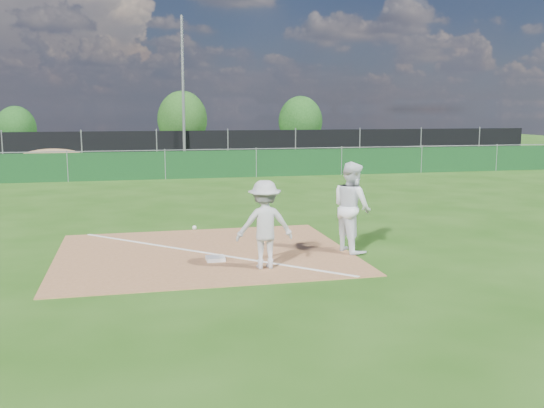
# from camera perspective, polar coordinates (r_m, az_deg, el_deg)

# --- Properties ---
(ground) EXTENTS (90.00, 90.00, 0.00)m
(ground) POSITION_cam_1_polar(r_m,az_deg,el_deg) (21.58, -9.23, 0.84)
(ground) COLOR #214D10
(ground) RESTS_ON ground
(infield_dirt) EXTENTS (6.00, 5.00, 0.02)m
(infield_dirt) POSITION_cam_1_polar(r_m,az_deg,el_deg) (12.75, -6.40, -4.63)
(infield_dirt) COLOR #9A653D
(infield_dirt) RESTS_ON ground
(foul_line) EXTENTS (5.01, 5.01, 0.01)m
(foul_line) POSITION_cam_1_polar(r_m,az_deg,el_deg) (12.75, -6.40, -4.56)
(foul_line) COLOR white
(foul_line) RESTS_ON infield_dirt
(green_fence) EXTENTS (44.00, 0.05, 1.20)m
(green_fence) POSITION_cam_1_polar(r_m,az_deg,el_deg) (26.47, -10.02, 3.60)
(green_fence) COLOR #0F3917
(green_fence) RESTS_ON ground
(dirt_mound) EXTENTS (3.38, 2.60, 1.17)m
(dirt_mound) POSITION_cam_1_polar(r_m,az_deg,el_deg) (30.13, -19.96, 3.81)
(dirt_mound) COLOR olive
(dirt_mound) RESTS_ON ground
(black_fence) EXTENTS (46.00, 0.04, 1.80)m
(black_fence) POSITION_cam_1_polar(r_m,az_deg,el_deg) (34.41, -10.79, 5.28)
(black_fence) COLOR black
(black_fence) RESTS_ON ground
(parking_lot) EXTENTS (46.00, 9.00, 0.01)m
(parking_lot) POSITION_cam_1_polar(r_m,az_deg,el_deg) (39.46, -11.07, 4.41)
(parking_lot) COLOR black
(parking_lot) RESTS_ON ground
(light_pole) EXTENTS (0.16, 0.16, 8.00)m
(light_pole) POSITION_cam_1_polar(r_m,az_deg,el_deg) (34.16, -8.37, 10.52)
(light_pole) COLOR slate
(light_pole) RESTS_ON ground
(first_base) EXTENTS (0.36, 0.36, 0.08)m
(first_base) POSITION_cam_1_polar(r_m,az_deg,el_deg) (12.09, -5.35, -5.13)
(first_base) COLOR white
(first_base) RESTS_ON infield_dirt
(play_at_first) EXTENTS (1.92, 0.66, 1.66)m
(play_at_first) POSITION_cam_1_polar(r_m,az_deg,el_deg) (11.32, -0.70, -1.95)
(play_at_first) COLOR silver
(play_at_first) RESTS_ON infield_dirt
(runner) EXTENTS (0.91, 1.07, 1.91)m
(runner) POSITION_cam_1_polar(r_m,az_deg,el_deg) (12.80, 7.52, -0.29)
(runner) COLOR white
(runner) RESTS_ON ground
(car_left) EXTENTS (4.46, 2.90, 1.41)m
(car_left) POSITION_cam_1_polar(r_m,az_deg,el_deg) (39.18, -21.34, 4.98)
(car_left) COLOR #929499
(car_left) RESTS_ON parking_lot
(car_mid) EXTENTS (4.60, 2.89, 1.43)m
(car_mid) POSITION_cam_1_polar(r_m,az_deg,el_deg) (38.44, -13.37, 5.30)
(car_mid) COLOR black
(car_mid) RESTS_ON parking_lot
(car_right) EXTENTS (5.47, 3.60, 1.47)m
(car_right) POSITION_cam_1_polar(r_m,az_deg,el_deg) (39.81, -2.17, 5.68)
(car_right) COLOR black
(car_right) RESTS_ON parking_lot
(tree_left) EXTENTS (2.72, 2.72, 3.22)m
(tree_left) POSITION_cam_1_polar(r_m,az_deg,el_deg) (45.53, -22.96, 6.54)
(tree_left) COLOR #382316
(tree_left) RESTS_ON ground
(tree_mid) EXTENTS (3.66, 3.66, 4.34)m
(tree_mid) POSITION_cam_1_polar(r_m,az_deg,el_deg) (45.74, -8.43, 7.87)
(tree_mid) COLOR #382316
(tree_mid) RESTS_ON ground
(tree_right) EXTENTS (3.38, 3.38, 4.00)m
(tree_right) POSITION_cam_1_polar(r_m,az_deg,el_deg) (47.26, 2.69, 7.77)
(tree_right) COLOR #382316
(tree_right) RESTS_ON ground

